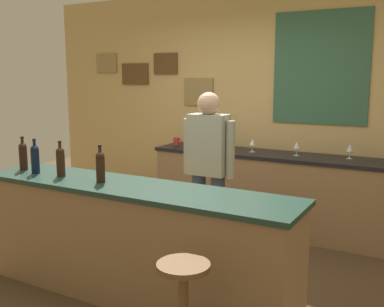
# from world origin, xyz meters

# --- Properties ---
(ground_plane) EXTENTS (10.00, 10.00, 0.00)m
(ground_plane) POSITION_xyz_m (0.00, 0.00, 0.00)
(ground_plane) COLOR #4C3823
(back_wall) EXTENTS (6.00, 0.09, 2.80)m
(back_wall) POSITION_xyz_m (0.01, 2.03, 1.42)
(back_wall) COLOR tan
(back_wall) RESTS_ON ground_plane
(bar_counter) EXTENTS (2.72, 0.60, 0.92)m
(bar_counter) POSITION_xyz_m (0.00, -0.40, 0.46)
(bar_counter) COLOR olive
(bar_counter) RESTS_ON ground_plane
(side_counter) EXTENTS (2.75, 0.56, 0.90)m
(side_counter) POSITION_xyz_m (0.40, 1.65, 0.45)
(side_counter) COLOR olive
(side_counter) RESTS_ON ground_plane
(bartender) EXTENTS (0.52, 0.21, 1.62)m
(bartender) POSITION_xyz_m (0.22, 0.49, 0.94)
(bartender) COLOR #384766
(bartender) RESTS_ON ground_plane
(bar_stool) EXTENTS (0.32, 0.32, 0.68)m
(bar_stool) POSITION_xyz_m (0.83, -1.01, 0.46)
(bar_stool) COLOR brown
(bar_stool) RESTS_ON ground_plane
(wine_bottle_a) EXTENTS (0.07, 0.07, 0.31)m
(wine_bottle_a) POSITION_xyz_m (-1.21, -0.40, 1.06)
(wine_bottle_a) COLOR black
(wine_bottle_a) RESTS_ON bar_counter
(wine_bottle_b) EXTENTS (0.07, 0.07, 0.31)m
(wine_bottle_b) POSITION_xyz_m (-1.00, -0.45, 1.06)
(wine_bottle_b) COLOR black
(wine_bottle_b) RESTS_ON bar_counter
(wine_bottle_c) EXTENTS (0.07, 0.07, 0.31)m
(wine_bottle_c) POSITION_xyz_m (-0.71, -0.44, 1.06)
(wine_bottle_c) COLOR black
(wine_bottle_c) RESTS_ON bar_counter
(wine_bottle_d) EXTENTS (0.07, 0.07, 0.31)m
(wine_bottle_d) POSITION_xyz_m (-0.28, -0.44, 1.06)
(wine_bottle_d) COLOR black
(wine_bottle_d) RESTS_ON bar_counter
(wine_glass_a) EXTENTS (0.07, 0.07, 0.16)m
(wine_glass_a) POSITION_xyz_m (-0.64, 1.75, 1.01)
(wine_glass_a) COLOR silver
(wine_glass_a) RESTS_ON side_counter
(wine_glass_b) EXTENTS (0.07, 0.07, 0.16)m
(wine_glass_b) POSITION_xyz_m (-0.46, 1.68, 1.01)
(wine_glass_b) COLOR silver
(wine_glass_b) RESTS_ON side_counter
(wine_glass_c) EXTENTS (0.07, 0.07, 0.16)m
(wine_glass_c) POSITION_xyz_m (0.19, 1.63, 1.01)
(wine_glass_c) COLOR silver
(wine_glass_c) RESTS_ON side_counter
(wine_glass_d) EXTENTS (0.07, 0.07, 0.16)m
(wine_glass_d) POSITION_xyz_m (0.71, 1.65, 1.01)
(wine_glass_d) COLOR silver
(wine_glass_d) RESTS_ON side_counter
(wine_glass_e) EXTENTS (0.07, 0.07, 0.16)m
(wine_glass_e) POSITION_xyz_m (1.25, 1.74, 1.01)
(wine_glass_e) COLOR silver
(wine_glass_e) RESTS_ON side_counter
(coffee_mug) EXTENTS (0.13, 0.08, 0.09)m
(coffee_mug) POSITION_xyz_m (-0.84, 1.66, 0.95)
(coffee_mug) COLOR #B2332D
(coffee_mug) RESTS_ON side_counter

